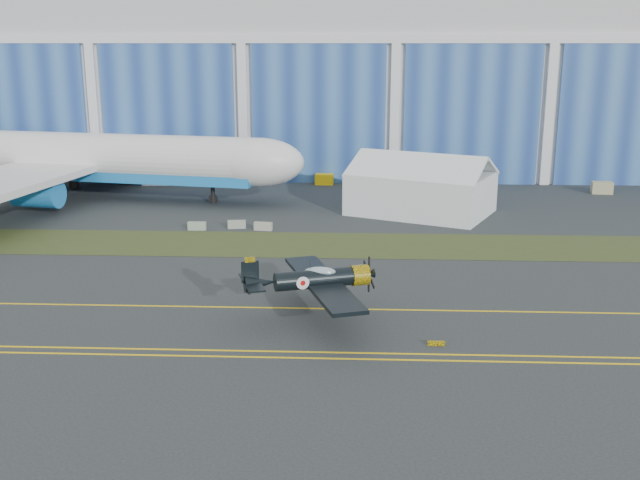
{
  "coord_description": "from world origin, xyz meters",
  "views": [
    {
      "loc": [
        16.21,
        -60.01,
        20.15
      ],
      "look_at": [
        13.4,
        1.52,
        3.82
      ],
      "focal_mm": 42.0,
      "sensor_mm": 36.0,
      "label": 1
    }
  ],
  "objects_px": {
    "jetliner": "(69,105)",
    "tent": "(421,183)",
    "shipping_container": "(162,176)",
    "warbird": "(314,279)",
    "tug": "(324,179)"
  },
  "relations": [
    {
      "from": "jetliner",
      "to": "shipping_container",
      "type": "relative_size",
      "value": 13.97
    },
    {
      "from": "jetliner",
      "to": "shipping_container",
      "type": "xyz_separation_m",
      "value": [
        9.25,
        9.46,
        -11.0
      ]
    },
    {
      "from": "jetliner",
      "to": "tent",
      "type": "relative_size",
      "value": 4.09
    },
    {
      "from": "shipping_container",
      "to": "tug",
      "type": "distance_m",
      "value": 23.7
    },
    {
      "from": "warbird",
      "to": "jetliner",
      "type": "bearing_deg",
      "value": 109.3
    },
    {
      "from": "warbird",
      "to": "tug",
      "type": "xyz_separation_m",
      "value": [
        -1.49,
        55.22,
        -2.46
      ]
    },
    {
      "from": "shipping_container",
      "to": "jetliner",
      "type": "bearing_deg",
      "value": -143.12
    },
    {
      "from": "warbird",
      "to": "jetliner",
      "type": "height_order",
      "value": "jetliner"
    },
    {
      "from": "warbird",
      "to": "tug",
      "type": "height_order",
      "value": "warbird"
    },
    {
      "from": "jetliner",
      "to": "tent",
      "type": "height_order",
      "value": "jetliner"
    },
    {
      "from": "warbird",
      "to": "jetliner",
      "type": "distance_m",
      "value": 57.17
    },
    {
      "from": "tent",
      "to": "shipping_container",
      "type": "relative_size",
      "value": 3.41
    },
    {
      "from": "warbird",
      "to": "shipping_container",
      "type": "bearing_deg",
      "value": 96.63
    },
    {
      "from": "warbird",
      "to": "shipping_container",
      "type": "xyz_separation_m",
      "value": [
        -25.16,
        54.21,
        -1.99
      ]
    },
    {
      "from": "warbird",
      "to": "tent",
      "type": "height_order",
      "value": "tent"
    }
  ]
}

